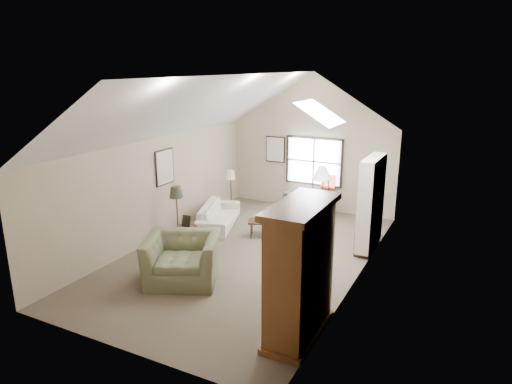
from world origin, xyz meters
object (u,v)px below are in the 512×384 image
at_px(sofa, 219,215).
at_px(coffee_table, 266,229).
at_px(side_table, 187,237).
at_px(armchair_near, 182,259).
at_px(armchair_far, 303,205).
at_px(armoire, 300,272).
at_px(side_chair, 325,195).

xyz_separation_m(sofa, coffee_table, (1.47, -0.16, -0.08)).
distance_m(sofa, side_table, 1.60).
distance_m(sofa, armchair_near, 3.23).
relative_size(armchair_far, coffee_table, 1.00).
bearing_deg(armchair_far, coffee_table, 102.56).
xyz_separation_m(armchair_near, side_table, (-0.92, 1.46, -0.20)).
relative_size(armchair_far, side_table, 1.65).
height_order(armoire, side_chair, armoire).
height_order(coffee_table, side_chair, side_chair).
height_order(sofa, armchair_near, armchair_near).
distance_m(armoire, armchair_near, 2.94).
bearing_deg(armchair_near, coffee_table, 56.62).
distance_m(armchair_near, side_chair, 5.50).
bearing_deg(sofa, side_table, 164.85).
distance_m(armchair_far, side_chair, 0.81).
xyz_separation_m(armoire, coffee_table, (-2.33, 3.63, -0.88)).
distance_m(coffee_table, side_table, 1.99).
xyz_separation_m(coffee_table, side_chair, (0.72, 2.47, 0.34)).
bearing_deg(armchair_far, armchair_near, 103.34).
bearing_deg(armoire, armchair_near, 165.35).
height_order(coffee_table, side_table, side_table).
bearing_deg(armchair_near, armchair_far, 56.14).
distance_m(armoire, armchair_far, 5.83).
relative_size(armchair_near, armchair_far, 1.67).
bearing_deg(armchair_near, side_table, 97.70).
bearing_deg(coffee_table, side_table, -133.46).
relative_size(armoire, sofa, 1.07).
height_order(armchair_near, side_table, armchair_near).
relative_size(armchair_near, side_chair, 1.27).
height_order(armchair_near, coffee_table, armchair_near).
bearing_deg(sofa, side_chair, -62.07).
bearing_deg(side_chair, coffee_table, -104.20).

